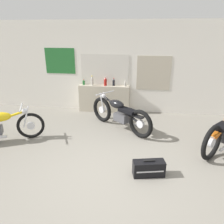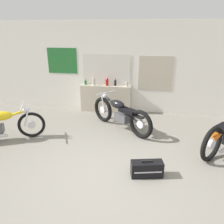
{
  "view_description": "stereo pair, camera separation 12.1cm",
  "coord_description": "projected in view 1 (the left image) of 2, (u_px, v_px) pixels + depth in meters",
  "views": [
    {
      "loc": [
        0.56,
        -3.29,
        2.47
      ],
      "look_at": [
        -0.13,
        1.43,
        0.7
      ],
      "focal_mm": 35.0,
      "sensor_mm": 36.0,
      "label": 1
    },
    {
      "loc": [
        0.68,
        -3.27,
        2.47
      ],
      "look_at": [
        -0.13,
        1.43,
        0.7
      ],
      "focal_mm": 35.0,
      "sensor_mm": 36.0,
      "label": 2
    }
  ],
  "objects": [
    {
      "name": "bottle_right_center",
      "position": [
        114.0,
        82.0,
        6.81
      ],
      "size": [
        0.07,
        0.07,
        0.24
      ],
      "color": "black",
      "rests_on": "sill_counter"
    },
    {
      "name": "bottle_left_center",
      "position": [
        92.0,
        81.0,
        6.86
      ],
      "size": [
        0.08,
        0.08,
        0.3
      ],
      "color": "#B7B2A8",
      "rests_on": "sill_counter"
    },
    {
      "name": "wall_back",
      "position": [
        126.0,
        68.0,
        6.76
      ],
      "size": [
        10.0,
        0.07,
        2.8
      ],
      "color": "silver",
      "rests_on": "ground_plane"
    },
    {
      "name": "motorcycle_black",
      "position": [
        120.0,
        114.0,
        5.74
      ],
      "size": [
        1.74,
        1.41,
        0.9
      ],
      "color": "black",
      "rests_on": "ground_plane"
    },
    {
      "name": "bottle_center",
      "position": [
        105.0,
        82.0,
        6.82
      ],
      "size": [
        0.09,
        0.09,
        0.29
      ],
      "color": "maroon",
      "rests_on": "sill_counter"
    },
    {
      "name": "ground_plane",
      "position": [
        108.0,
        175.0,
        3.98
      ],
      "size": [
        24.0,
        24.0,
        0.0
      ],
      "primitive_type": "plane",
      "color": "gray"
    },
    {
      "name": "hard_case_black",
      "position": [
        149.0,
        168.0,
        3.93
      ],
      "size": [
        0.6,
        0.33,
        0.31
      ],
      "color": "black",
      "rests_on": "ground_plane"
    },
    {
      "name": "bottle_leftmost",
      "position": [
        84.0,
        82.0,
        6.94
      ],
      "size": [
        0.08,
        0.08,
        0.17
      ],
      "color": "#23662D",
      "rests_on": "sill_counter"
    },
    {
      "name": "bottle_rightmost",
      "position": [
        125.0,
        84.0,
        6.76
      ],
      "size": [
        0.07,
        0.07,
        0.17
      ],
      "color": "#B7B2A8",
      "rests_on": "sill_counter"
    },
    {
      "name": "sill_counter",
      "position": [
        104.0,
        99.0,
        7.02
      ],
      "size": [
        1.61,
        0.28,
        0.86
      ],
      "color": "#B7AD99",
      "rests_on": "ground_plane"
    }
  ]
}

